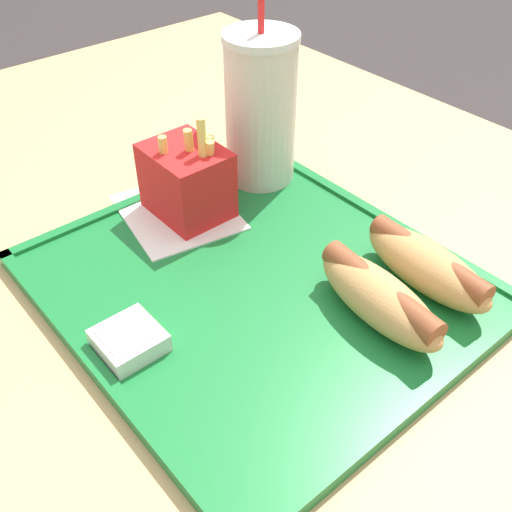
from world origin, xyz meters
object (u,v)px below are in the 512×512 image
object	(u,v)px
hot_dog_far	(427,265)
sauce_cup_mayo	(129,340)
soda_cup	(261,109)
hot_dog_near	(379,297)
fries_carton	(187,181)

from	to	relation	value
hot_dog_far	sauce_cup_mayo	world-z (taller)	hot_dog_far
soda_cup	sauce_cup_mayo	world-z (taller)	soda_cup
hot_dog_far	hot_dog_near	distance (m)	0.07
fries_carton	sauce_cup_mayo	world-z (taller)	fries_carton
hot_dog_near	sauce_cup_mayo	bearing A→B (deg)	-120.48
hot_dog_far	sauce_cup_mayo	size ratio (longest dim) A/B	2.78
soda_cup	hot_dog_far	size ratio (longest dim) A/B	1.42
soda_cup	hot_dog_near	bearing A→B (deg)	-16.82
hot_dog_near	sauce_cup_mayo	world-z (taller)	hot_dog_near
hot_dog_far	hot_dog_near	world-z (taller)	same
soda_cup	fries_carton	size ratio (longest dim) A/B	1.77
soda_cup	hot_dog_far	world-z (taller)	soda_cup
hot_dog_far	hot_dog_near	xyz separation A→B (m)	(0.00, -0.07, 0.00)
soda_cup	fries_carton	distance (m)	0.12
hot_dog_far	fries_carton	bearing A→B (deg)	-157.28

